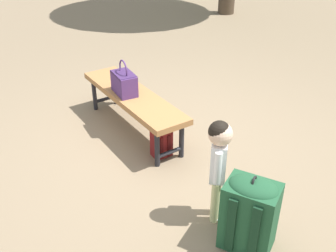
{
  "coord_description": "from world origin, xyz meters",
  "views": [
    {
      "loc": [
        2.66,
        -2.01,
        2.23
      ],
      "look_at": [
        0.19,
        -0.2,
        0.45
      ],
      "focal_mm": 42.15,
      "sensor_mm": 36.0,
      "label": 1
    }
  ],
  "objects_px": {
    "park_bench": "(133,98)",
    "backpack_large": "(250,212)",
    "backpack_small": "(161,142)",
    "child_standing": "(219,157)",
    "handbag": "(124,82)"
  },
  "relations": [
    {
      "from": "park_bench",
      "to": "backpack_large",
      "type": "xyz_separation_m",
      "value": [
        1.89,
        -0.2,
        -0.08
      ]
    },
    {
      "from": "backpack_small",
      "to": "child_standing",
      "type": "bearing_deg",
      "value": -9.67
    },
    {
      "from": "child_standing",
      "to": "backpack_large",
      "type": "xyz_separation_m",
      "value": [
        0.35,
        -0.0,
        -0.27
      ]
    },
    {
      "from": "park_bench",
      "to": "child_standing",
      "type": "bearing_deg",
      "value": -7.39
    },
    {
      "from": "handbag",
      "to": "backpack_large",
      "type": "xyz_separation_m",
      "value": [
        1.94,
        -0.14,
        -0.27
      ]
    },
    {
      "from": "child_standing",
      "to": "backpack_large",
      "type": "height_order",
      "value": "child_standing"
    },
    {
      "from": "park_bench",
      "to": "child_standing",
      "type": "xyz_separation_m",
      "value": [
        1.54,
        -0.2,
        0.19
      ]
    },
    {
      "from": "handbag",
      "to": "backpack_small",
      "type": "distance_m",
      "value": 0.75
    },
    {
      "from": "park_bench",
      "to": "backpack_large",
      "type": "relative_size",
      "value": 2.6
    },
    {
      "from": "handbag",
      "to": "child_standing",
      "type": "bearing_deg",
      "value": -4.95
    },
    {
      "from": "park_bench",
      "to": "backpack_small",
      "type": "distance_m",
      "value": 0.62
    },
    {
      "from": "handbag",
      "to": "backpack_large",
      "type": "relative_size",
      "value": 0.59
    },
    {
      "from": "child_standing",
      "to": "backpack_large",
      "type": "relative_size",
      "value": 1.41
    },
    {
      "from": "backpack_large",
      "to": "park_bench",
      "type": "bearing_deg",
      "value": 173.91
    },
    {
      "from": "backpack_small",
      "to": "handbag",
      "type": "bearing_deg",
      "value": -177.53
    }
  ]
}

